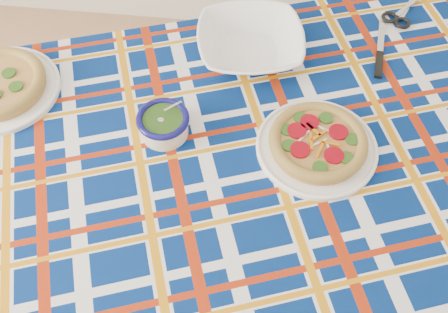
# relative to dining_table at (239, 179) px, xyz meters

# --- Properties ---
(dining_table) EXTENTS (1.99, 1.60, 0.81)m
(dining_table) POSITION_rel_dining_table_xyz_m (0.00, 0.00, 0.00)
(dining_table) COLOR brown
(dining_table) RESTS_ON floor
(tablecloth) EXTENTS (2.03, 1.64, 0.11)m
(tablecloth) POSITION_rel_dining_table_xyz_m (0.00, 0.00, 0.03)
(tablecloth) COLOR navy
(tablecloth) RESTS_ON dining_table
(main_focaccia_plate) EXTENTS (0.42, 0.42, 0.06)m
(main_focaccia_plate) POSITION_rel_dining_table_xyz_m (0.19, 0.06, 0.11)
(main_focaccia_plate) COLOR #B37E3F
(main_focaccia_plate) RESTS_ON tablecloth
(pesto_bowl) EXTENTS (0.18, 0.18, 0.08)m
(pesto_bowl) POSITION_rel_dining_table_xyz_m (-0.20, 0.07, 0.12)
(pesto_bowl) COLOR #1A370F
(pesto_bowl) RESTS_ON tablecloth
(serving_bowl) EXTENTS (0.36, 0.36, 0.08)m
(serving_bowl) POSITION_rel_dining_table_xyz_m (-0.01, 0.38, 0.12)
(serving_bowl) COLOR white
(serving_bowl) RESTS_ON tablecloth
(table_knife) EXTENTS (0.05, 0.26, 0.01)m
(table_knife) POSITION_rel_dining_table_xyz_m (0.38, 0.49, 0.09)
(table_knife) COLOR silver
(table_knife) RESTS_ON tablecloth
(kitchen_scissors) EXTENTS (0.19, 0.23, 0.02)m
(kitchen_scissors) POSITION_rel_dining_table_xyz_m (0.47, 0.64, 0.09)
(kitchen_scissors) COLOR silver
(kitchen_scissors) RESTS_ON tablecloth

